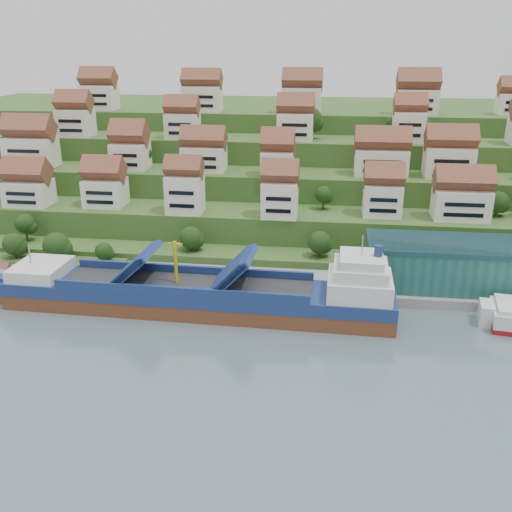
# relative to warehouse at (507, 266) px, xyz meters

# --- Properties ---
(ground) EXTENTS (300.00, 300.00, 0.00)m
(ground) POSITION_rel_warehouse_xyz_m (-52.00, -17.00, -7.20)
(ground) COLOR slate
(ground) RESTS_ON ground
(quay) EXTENTS (180.00, 14.00, 2.20)m
(quay) POSITION_rel_warehouse_xyz_m (-32.00, -2.00, -6.10)
(quay) COLOR gray
(quay) RESTS_ON ground
(pebble_beach) EXTENTS (45.00, 20.00, 1.00)m
(pebble_beach) POSITION_rel_warehouse_xyz_m (-110.00, -5.00, -6.70)
(pebble_beach) COLOR gray
(pebble_beach) RESTS_ON ground
(hillside) EXTENTS (260.00, 128.00, 31.00)m
(hillside) POSITION_rel_warehouse_xyz_m (-52.00, 86.55, 3.46)
(hillside) COLOR #2D4C1E
(hillside) RESTS_ON ground
(hillside_village) EXTENTS (160.84, 64.55, 28.29)m
(hillside_village) POSITION_rel_warehouse_xyz_m (-50.38, 43.22, 16.89)
(hillside_village) COLOR white
(hillside_village) RESTS_ON ground
(hillside_trees) EXTENTS (139.91, 62.73, 31.48)m
(hillside_trees) POSITION_rel_warehouse_xyz_m (-64.39, 28.47, 9.92)
(hillside_trees) COLOR #1F4115
(hillside_trees) RESTS_ON ground
(warehouse) EXTENTS (60.00, 15.00, 10.00)m
(warehouse) POSITION_rel_warehouse_xyz_m (0.00, 0.00, 0.00)
(warehouse) COLOR #205850
(warehouse) RESTS_ON quay
(flagpole) EXTENTS (1.28, 0.16, 8.00)m
(flagpole) POSITION_rel_warehouse_xyz_m (-33.89, -7.00, -0.32)
(flagpole) COLOR gray
(flagpole) RESTS_ON quay
(beach_huts) EXTENTS (14.40, 3.70, 2.20)m
(beach_huts) POSITION_rel_warehouse_xyz_m (-112.00, -6.25, -5.10)
(beach_huts) COLOR white
(beach_huts) RESTS_ON pebble_beach
(cargo_ship) EXTENTS (81.26, 14.42, 18.00)m
(cargo_ship) POSITION_rel_warehouse_xyz_m (-63.19, -15.59, -3.80)
(cargo_ship) COLOR brown
(cargo_ship) RESTS_ON ground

